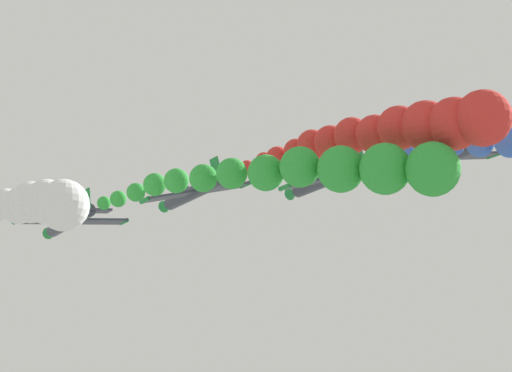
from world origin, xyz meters
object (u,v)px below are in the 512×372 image
(airplane_left_inner, at_px, (69,221))
(airplane_right_inner, at_px, (193,192))
(airplane_right_outer, at_px, (446,156))
(airplane_left_outer, at_px, (328,179))

(airplane_left_inner, distance_m, airplane_right_inner, 10.97)
(airplane_right_inner, height_order, airplane_right_outer, airplane_right_outer)
(airplane_right_inner, distance_m, airplane_left_outer, 10.80)
(airplane_left_outer, bearing_deg, airplane_right_outer, -35.65)
(airplane_right_inner, distance_m, airplane_right_outer, 20.25)
(airplane_left_inner, bearing_deg, airplane_left_outer, -42.08)
(airplane_left_inner, xyz_separation_m, airplane_left_outer, (15.99, -14.43, 2.46))
(airplane_right_inner, relative_size, airplane_left_outer, 1.00)
(airplane_right_inner, bearing_deg, airplane_left_outer, -37.59)
(airplane_left_inner, bearing_deg, airplane_right_outer, -40.13)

